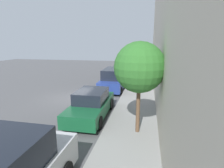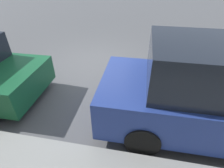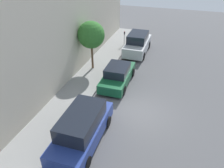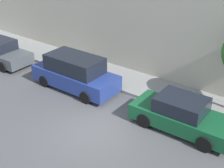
{
  "view_description": "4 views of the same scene",
  "coord_description": "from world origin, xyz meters",
  "px_view_note": "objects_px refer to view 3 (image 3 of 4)",
  "views": [
    {
      "loc": [
        5.44,
        -11.96,
        4.09
      ],
      "look_at": [
        2.73,
        1.15,
        1.0
      ],
      "focal_mm": 28.0,
      "sensor_mm": 36.0,
      "label": 1
    },
    {
      "loc": [
        5.44,
        1.69,
        2.94
      ],
      "look_at": [
        2.62,
        1.15,
        1.0
      ],
      "focal_mm": 28.0,
      "sensor_mm": 36.0,
      "label": 2
    },
    {
      "loc": [
        -1.74,
        11.01,
        8.95
      ],
      "look_at": [
        2.24,
        -1.18,
        1.0
      ],
      "focal_mm": 35.0,
      "sensor_mm": 36.0,
      "label": 3
    },
    {
      "loc": [
        -8.59,
        -7.41,
        8.17
      ],
      "look_at": [
        2.46,
        0.9,
        1.0
      ],
      "focal_mm": 50.0,
      "sensor_mm": 36.0,
      "label": 4
    }
  ],
  "objects_px": {
    "parked_suv_nearest": "(138,43)",
    "parking_meter_near": "(124,36)",
    "parked_sedan_second": "(118,75)",
    "parked_minivan_third": "(82,128)",
    "street_tree": "(91,35)"
  },
  "relations": [
    {
      "from": "parked_sedan_second",
      "to": "street_tree",
      "type": "height_order",
      "value": "street_tree"
    },
    {
      "from": "parked_sedan_second",
      "to": "parked_minivan_third",
      "type": "relative_size",
      "value": 0.92
    },
    {
      "from": "parked_suv_nearest",
      "to": "parked_minivan_third",
      "type": "bearing_deg",
      "value": 89.21
    },
    {
      "from": "parked_sedan_second",
      "to": "parking_meter_near",
      "type": "relative_size",
      "value": 3.09
    },
    {
      "from": "parked_sedan_second",
      "to": "parked_suv_nearest",
      "type": "bearing_deg",
      "value": -91.2
    },
    {
      "from": "parked_sedan_second",
      "to": "street_tree",
      "type": "relative_size",
      "value": 1.11
    },
    {
      "from": "parking_meter_near",
      "to": "street_tree",
      "type": "xyz_separation_m",
      "value": [
        1.14,
        6.14,
        2.06
      ]
    },
    {
      "from": "parked_minivan_third",
      "to": "parking_meter_near",
      "type": "bearing_deg",
      "value": -83.76
    },
    {
      "from": "parked_suv_nearest",
      "to": "parking_meter_near",
      "type": "height_order",
      "value": "parked_suv_nearest"
    },
    {
      "from": "parked_suv_nearest",
      "to": "street_tree",
      "type": "bearing_deg",
      "value": 59.71
    },
    {
      "from": "parked_suv_nearest",
      "to": "parked_minivan_third",
      "type": "xyz_separation_m",
      "value": [
        0.18,
        12.76,
        -0.01
      ]
    },
    {
      "from": "parked_sedan_second",
      "to": "street_tree",
      "type": "bearing_deg",
      "value": -29.51
    },
    {
      "from": "parked_minivan_third",
      "to": "parking_meter_near",
      "type": "relative_size",
      "value": 3.36
    },
    {
      "from": "parked_suv_nearest",
      "to": "street_tree",
      "type": "relative_size",
      "value": 1.18
    },
    {
      "from": "parked_sedan_second",
      "to": "parking_meter_near",
      "type": "distance_m",
      "value": 7.84
    }
  ]
}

